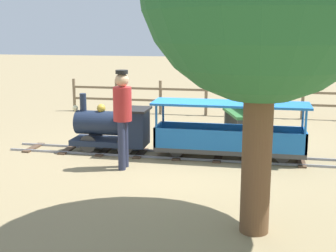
{
  "coord_description": "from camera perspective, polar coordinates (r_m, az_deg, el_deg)",
  "views": [
    {
      "loc": [
        -8.02,
        -1.39,
        2.27
      ],
      "look_at": [
        0.0,
        0.21,
        0.55
      ],
      "focal_mm": 49.83,
      "sensor_mm": 36.0,
      "label": 1
    }
  ],
  "objects": [
    {
      "name": "locomotive",
      "position": [
        8.62,
        -6.67,
        -0.14
      ],
      "size": [
        0.64,
        1.44,
        1.06
      ],
      "color": "#192338",
      "rests_on": "ground_plane"
    },
    {
      "name": "track",
      "position": [
        8.44,
        1.33,
        -3.6
      ],
      "size": [
        0.68,
        6.4,
        0.04
      ],
      "color": "gray",
      "rests_on": "ground_plane"
    },
    {
      "name": "conductor_person",
      "position": [
        7.55,
        -5.58,
        1.8
      ],
      "size": [
        0.3,
        0.3,
        1.62
      ],
      "color": "#282D47",
      "rests_on": "ground_plane"
    },
    {
      "name": "ground_plane",
      "position": [
        8.44,
        1.42,
        -3.71
      ],
      "size": [
        60.0,
        60.0,
        0.0
      ],
      "primitive_type": "plane",
      "color": "#8C7A56"
    },
    {
      "name": "park_bench",
      "position": [
        10.49,
        8.82,
        1.55
      ],
      "size": [
        1.36,
        0.78,
        0.82
      ],
      "color": "#2D6B33",
      "rests_on": "ground_plane"
    },
    {
      "name": "fence_section",
      "position": [
        12.35,
        4.68,
        3.51
      ],
      "size": [
        0.08,
        7.48,
        0.9
      ],
      "color": "#756047",
      "rests_on": "ground_plane"
    },
    {
      "name": "passenger_car",
      "position": [
        8.24,
        7.52,
        -1.18
      ],
      "size": [
        0.74,
        2.7,
        0.97
      ],
      "color": "#3F3F3F",
      "rests_on": "ground_plane"
    }
  ]
}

